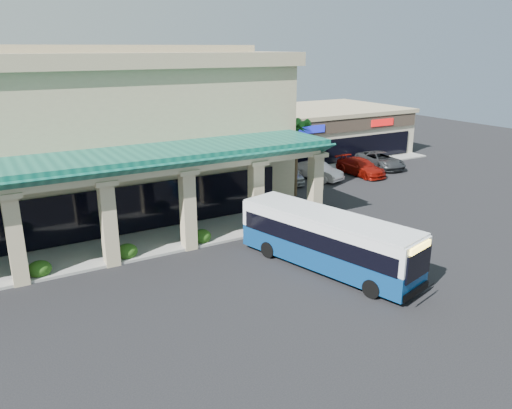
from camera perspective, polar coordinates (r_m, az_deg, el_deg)
ground at (r=26.54m, az=2.91°, el=-7.48°), size 110.00×110.00×0.00m
main_building at (r=36.85m, az=-21.96°, el=7.64°), size 30.80×14.80×11.35m
arcade at (r=28.62m, az=-18.35°, el=-0.37°), size 30.00×6.20×5.70m
strip_mall at (r=54.74m, az=5.01°, el=8.27°), size 22.50×12.50×4.90m
palm_0 at (r=38.75m, az=4.62°, el=5.70°), size 2.40×2.40×6.60m
palm_1 at (r=41.81m, az=3.38°, el=6.05°), size 2.40×2.40×5.80m
broadleaf_tree at (r=45.11m, az=-2.30°, el=6.27°), size 2.60×2.60×4.81m
transit_bus at (r=26.39m, az=8.10°, el=-4.25°), size 5.14×11.02×3.00m
pedestrian at (r=27.94m, az=16.83°, el=-5.03°), size 0.66×0.74×1.70m
car_silver at (r=43.34m, az=3.71°, el=3.61°), size 3.24×5.05×1.60m
car_white at (r=44.50m, az=7.01°, el=3.86°), size 2.91×5.03×1.57m
car_red at (r=46.63m, az=11.87°, el=4.21°), size 2.30×5.31×1.52m
car_gray at (r=49.94m, az=14.02°, el=4.96°), size 3.27×5.87×1.55m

